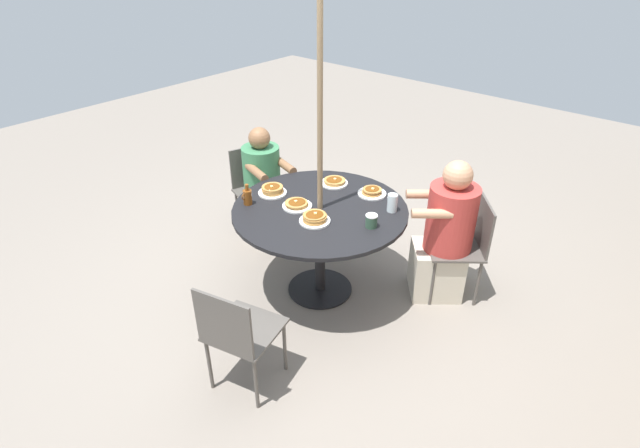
{
  "coord_description": "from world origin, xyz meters",
  "views": [
    {
      "loc": [
        2.46,
        2.12,
        2.59
      ],
      "look_at": [
        0.0,
        0.0,
        0.63
      ],
      "focal_mm": 28.0,
      "sensor_mm": 36.0,
      "label": 1
    }
  ],
  "objects_px": {
    "diner_east": "(264,190)",
    "patio_chair_south": "(237,331)",
    "patio_chair_north": "(465,242)",
    "pancake_plate_b": "(297,205)",
    "patio_chair_east": "(256,185)",
    "syrup_bottle": "(247,197)",
    "drinking_glass_a": "(392,203)",
    "patio_table": "(320,219)",
    "pancake_plate_e": "(334,182)",
    "coffee_cup": "(371,221)",
    "diner_north": "(445,237)",
    "pancake_plate_d": "(372,192)",
    "pancake_plate_c": "(272,190)",
    "pancake_plate_a": "(315,218)"
  },
  "relations": [
    {
      "from": "patio_chair_south",
      "to": "patio_chair_east",
      "type": "bearing_deg",
      "value": 119.33
    },
    {
      "from": "patio_chair_east",
      "to": "pancake_plate_c",
      "type": "relative_size",
      "value": 3.68
    },
    {
      "from": "pancake_plate_a",
      "to": "pancake_plate_b",
      "type": "relative_size",
      "value": 1.0
    },
    {
      "from": "patio_chair_north",
      "to": "syrup_bottle",
      "type": "bearing_deg",
      "value": 88.31
    },
    {
      "from": "drinking_glass_a",
      "to": "patio_table",
      "type": "bearing_deg",
      "value": -54.05
    },
    {
      "from": "patio_table",
      "to": "pancake_plate_b",
      "type": "distance_m",
      "value": 0.21
    },
    {
      "from": "pancake_plate_b",
      "to": "drinking_glass_a",
      "type": "bearing_deg",
      "value": 125.66
    },
    {
      "from": "pancake_plate_a",
      "to": "coffee_cup",
      "type": "bearing_deg",
      "value": 120.51
    },
    {
      "from": "pancake_plate_a",
      "to": "drinking_glass_a",
      "type": "bearing_deg",
      "value": 145.93
    },
    {
      "from": "diner_east",
      "to": "coffee_cup",
      "type": "relative_size",
      "value": 11.48
    },
    {
      "from": "patio_chair_east",
      "to": "patio_chair_south",
      "type": "height_order",
      "value": "same"
    },
    {
      "from": "pancake_plate_c",
      "to": "pancake_plate_b",
      "type": "bearing_deg",
      "value": 84.17
    },
    {
      "from": "patio_chair_north",
      "to": "pancake_plate_b",
      "type": "distance_m",
      "value": 1.33
    },
    {
      "from": "diner_north",
      "to": "patio_chair_east",
      "type": "xyz_separation_m",
      "value": [
        0.28,
        -1.81,
        -0.04
      ]
    },
    {
      "from": "patio_chair_east",
      "to": "pancake_plate_d",
      "type": "xyz_separation_m",
      "value": [
        -0.1,
        1.24,
        0.31
      ]
    },
    {
      "from": "diner_north",
      "to": "pancake_plate_b",
      "type": "bearing_deg",
      "value": 89.26
    },
    {
      "from": "diner_east",
      "to": "patio_chair_south",
      "type": "xyz_separation_m",
      "value": [
        1.37,
        1.2,
        -0.02
      ]
    },
    {
      "from": "patio_table",
      "to": "patio_chair_south",
      "type": "xyz_separation_m",
      "value": [
        1.09,
        0.28,
        -0.19
      ]
    },
    {
      "from": "syrup_bottle",
      "to": "coffee_cup",
      "type": "bearing_deg",
      "value": 110.67
    },
    {
      "from": "pancake_plate_c",
      "to": "drinking_glass_a",
      "type": "xyz_separation_m",
      "value": [
        -0.38,
        0.86,
        0.04
      ]
    },
    {
      "from": "syrup_bottle",
      "to": "drinking_glass_a",
      "type": "height_order",
      "value": "syrup_bottle"
    },
    {
      "from": "patio_chair_east",
      "to": "pancake_plate_c",
      "type": "distance_m",
      "value": 0.82
    },
    {
      "from": "pancake_plate_e",
      "to": "coffee_cup",
      "type": "relative_size",
      "value": 2.36
    },
    {
      "from": "syrup_bottle",
      "to": "patio_table",
      "type": "bearing_deg",
      "value": 124.47
    },
    {
      "from": "patio_chair_south",
      "to": "syrup_bottle",
      "type": "bearing_deg",
      "value": 118.82
    },
    {
      "from": "diner_east",
      "to": "patio_chair_south",
      "type": "bearing_deg",
      "value": 58.12
    },
    {
      "from": "pancake_plate_d",
      "to": "syrup_bottle",
      "type": "height_order",
      "value": "syrup_bottle"
    },
    {
      "from": "diner_east",
      "to": "pancake_plate_e",
      "type": "xyz_separation_m",
      "value": [
        -0.1,
        0.74,
        0.29
      ]
    },
    {
      "from": "patio_chair_east",
      "to": "pancake_plate_c",
      "type": "xyz_separation_m",
      "value": [
        0.4,
        0.64,
        0.32
      ]
    },
    {
      "from": "patio_chair_east",
      "to": "coffee_cup",
      "type": "relative_size",
      "value": 8.69
    },
    {
      "from": "patio_chair_east",
      "to": "pancake_plate_e",
      "type": "height_order",
      "value": "patio_chair_east"
    },
    {
      "from": "patio_chair_east",
      "to": "syrup_bottle",
      "type": "height_order",
      "value": "syrup_bottle"
    },
    {
      "from": "diner_north",
      "to": "pancake_plate_e",
      "type": "xyz_separation_m",
      "value": [
        0.23,
        -0.91,
        0.26
      ]
    },
    {
      "from": "patio_chair_east",
      "to": "pancake_plate_a",
      "type": "bearing_deg",
      "value": 83.8
    },
    {
      "from": "diner_east",
      "to": "pancake_plate_d",
      "type": "bearing_deg",
      "value": 114.83
    },
    {
      "from": "diner_north",
      "to": "pancake_plate_d",
      "type": "relative_size",
      "value": 5.17
    },
    {
      "from": "patio_table",
      "to": "pancake_plate_a",
      "type": "height_order",
      "value": "pancake_plate_a"
    },
    {
      "from": "diner_east",
      "to": "pancake_plate_d",
      "type": "relative_size",
      "value": 4.87
    },
    {
      "from": "pancake_plate_c",
      "to": "syrup_bottle",
      "type": "xyz_separation_m",
      "value": [
        0.24,
        -0.02,
        0.04
      ]
    },
    {
      "from": "diner_north",
      "to": "pancake_plate_d",
      "type": "xyz_separation_m",
      "value": [
        0.18,
        -0.57,
        0.27
      ]
    },
    {
      "from": "patio_chair_south",
      "to": "pancake_plate_c",
      "type": "distance_m",
      "value": 1.28
    },
    {
      "from": "diner_east",
      "to": "pancake_plate_b",
      "type": "relative_size",
      "value": 4.87
    },
    {
      "from": "coffee_cup",
      "to": "pancake_plate_b",
      "type": "bearing_deg",
      "value": -77.81
    },
    {
      "from": "pancake_plate_a",
      "to": "syrup_bottle",
      "type": "height_order",
      "value": "syrup_bottle"
    },
    {
      "from": "pancake_plate_c",
      "to": "pancake_plate_d",
      "type": "bearing_deg",
      "value": 129.66
    },
    {
      "from": "syrup_bottle",
      "to": "drinking_glass_a",
      "type": "relative_size",
      "value": 1.22
    },
    {
      "from": "diner_north",
      "to": "pancake_plate_c",
      "type": "height_order",
      "value": "diner_north"
    },
    {
      "from": "diner_north",
      "to": "drinking_glass_a",
      "type": "relative_size",
      "value": 8.55
    },
    {
      "from": "pancake_plate_a",
      "to": "syrup_bottle",
      "type": "xyz_separation_m",
      "value": [
        0.13,
        -0.55,
        0.04
      ]
    },
    {
      "from": "pancake_plate_b",
      "to": "syrup_bottle",
      "type": "relative_size",
      "value": 1.36
    }
  ]
}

